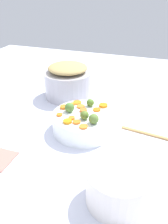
{
  "coord_description": "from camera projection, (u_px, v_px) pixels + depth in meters",
  "views": [
    {
      "loc": [
        0.32,
        -0.87,
        0.62
      ],
      "look_at": [
        0.02,
        -0.02,
        0.11
      ],
      "focal_mm": 38.83,
      "sensor_mm": 36.0,
      "label": 1
    }
  ],
  "objects": [
    {
      "name": "carrot_slice_9",
      "position": [
        72.0,
        118.0,
        1.0
      ],
      "size": [
        0.03,
        0.03,
        0.01
      ],
      "primitive_type": "cylinder",
      "rotation": [
        0.0,
        0.0,
        4.97
      ],
      "color": "orange",
      "rests_on": "serving_bowl_carrots"
    },
    {
      "name": "carrot_slice_6",
      "position": [
        97.0,
        110.0,
        1.07
      ],
      "size": [
        0.05,
        0.05,
        0.01
      ],
      "primitive_type": "cylinder",
      "rotation": [
        0.0,
        0.0,
        2.48
      ],
      "color": "orange",
      "rests_on": "serving_bowl_carrots"
    },
    {
      "name": "carrot_slice_2",
      "position": [
        59.0,
        115.0,
        1.03
      ],
      "size": [
        0.04,
        0.04,
        0.01
      ],
      "primitive_type": "cylinder",
      "rotation": [
        0.0,
        0.0,
        3.82
      ],
      "color": "orange",
      "rests_on": "serving_bowl_carrots"
    },
    {
      "name": "carrot_slice_5",
      "position": [
        83.0,
        127.0,
        0.95
      ],
      "size": [
        0.04,
        0.04,
        0.01
      ],
      "primitive_type": "cylinder",
      "rotation": [
        0.0,
        0.0,
        1.76
      ],
      "color": "orange",
      "rests_on": "serving_bowl_carrots"
    },
    {
      "name": "metal_pot",
      "position": [
        68.0,
        84.0,
        1.36
      ],
      "size": [
        0.26,
        0.26,
        0.14
      ],
      "primitive_type": "cylinder",
      "color": "#B5B1B8",
      "rests_on": "tabletop"
    },
    {
      "name": "brussels_sprout_1",
      "position": [
        90.0,
        103.0,
        1.1
      ],
      "size": [
        0.03,
        0.03,
        0.03
      ],
      "primitive_type": "sphere",
      "color": "#547D2A",
      "rests_on": "serving_bowl_carrots"
    },
    {
      "name": "stuffing_mound",
      "position": [
        68.0,
        68.0,
        1.31
      ],
      "size": [
        0.21,
        0.21,
        0.05
      ],
      "primitive_type": "ellipsoid",
      "color": "tan",
      "rests_on": "metal_pot"
    },
    {
      "name": "carrot_slice_3",
      "position": [
        83.0,
        111.0,
        1.06
      ],
      "size": [
        0.04,
        0.04,
        0.01
      ],
      "primitive_type": "cylinder",
      "rotation": [
        0.0,
        0.0,
        4.57
      ],
      "color": "orange",
      "rests_on": "serving_bowl_carrots"
    },
    {
      "name": "brussels_sprout_0",
      "position": [
        94.0,
        119.0,
        0.97
      ],
      "size": [
        0.04,
        0.04,
        0.04
      ],
      "primitive_type": "sphere",
      "color": "olive",
      "rests_on": "serving_bowl_carrots"
    },
    {
      "name": "carrot_slice_1",
      "position": [
        77.0,
        102.0,
        1.13
      ],
      "size": [
        0.06,
        0.06,
        0.01
      ],
      "primitive_type": "cylinder",
      "rotation": [
        0.0,
        0.0,
        2.29
      ],
      "color": "orange",
      "rests_on": "serving_bowl_carrots"
    },
    {
      "name": "serving_bowl_carrots",
      "position": [
        84.0,
        122.0,
        1.06
      ],
      "size": [
        0.28,
        0.28,
        0.08
      ],
      "primitive_type": "cylinder",
      "color": "white",
      "rests_on": "tabletop"
    },
    {
      "name": "carrot_slice_8",
      "position": [
        103.0,
        105.0,
        1.1
      ],
      "size": [
        0.05,
        0.05,
        0.01
      ],
      "primitive_type": "cylinder",
      "rotation": [
        0.0,
        0.0,
        5.81
      ],
      "color": "orange",
      "rests_on": "serving_bowl_carrots"
    },
    {
      "name": "tabletop",
      "position": [
        82.0,
        129.0,
        1.11
      ],
      "size": [
        2.4,
        2.4,
        0.02
      ],
      "primitive_type": "cube",
      "color": "silver",
      "rests_on": "ground"
    },
    {
      "name": "carrot_slice_7",
      "position": [
        77.0,
        122.0,
        0.98
      ],
      "size": [
        0.03,
        0.03,
        0.01
      ],
      "primitive_type": "cylinder",
      "rotation": [
        0.0,
        0.0,
        4.77
      ],
      "color": "orange",
      "rests_on": "serving_bowl_carrots"
    },
    {
      "name": "brussels_sprout_3",
      "position": [
        84.0,
        115.0,
        1.0
      ],
      "size": [
        0.04,
        0.04,
        0.04
      ],
      "primitive_type": "sphere",
      "color": "#5B782B",
      "rests_on": "serving_bowl_carrots"
    },
    {
      "name": "carrot_slice_11",
      "position": [
        67.0,
        121.0,
        0.98
      ],
      "size": [
        0.05,
        0.05,
        0.01
      ],
      "primitive_type": "cylinder",
      "rotation": [
        0.0,
        0.0,
        0.8
      ],
      "color": "orange",
      "rests_on": "serving_bowl_carrots"
    },
    {
      "name": "carrot_slice_4",
      "position": [
        72.0,
        104.0,
        1.11
      ],
      "size": [
        0.03,
        0.03,
        0.01
      ],
      "primitive_type": "cylinder",
      "rotation": [
        0.0,
        0.0,
        5.85
      ],
      "color": "orange",
      "rests_on": "serving_bowl_carrots"
    },
    {
      "name": "carrot_slice_0",
      "position": [
        81.0,
        106.0,
        1.09
      ],
      "size": [
        0.05,
        0.05,
        0.01
      ],
      "primitive_type": "cylinder",
      "rotation": [
        0.0,
        0.0,
        0.4
      ],
      "color": "orange",
      "rests_on": "serving_bowl_carrots"
    },
    {
      "name": "carrot_slice_10",
      "position": [
        64.0,
        107.0,
        1.08
      ],
      "size": [
        0.04,
        0.04,
        0.01
      ],
      "primitive_type": "cylinder",
      "rotation": [
        0.0,
        0.0,
        4.56
      ],
      "color": "orange",
      "rests_on": "serving_bowl_carrots"
    },
    {
      "name": "brussels_sprout_2",
      "position": [
        69.0,
        107.0,
        1.05
      ],
      "size": [
        0.04,
        0.04,
        0.04
      ],
      "primitive_type": "sphere",
      "color": "#4F7E34",
      "rests_on": "serving_bowl_carrots"
    },
    {
      "name": "casserole_dish",
      "position": [
        119.0,
        186.0,
        0.71
      ],
      "size": [
        0.2,
        0.2,
        0.12
      ],
      "primitive_type": "cylinder",
      "color": "white",
      "rests_on": "tabletop"
    }
  ]
}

